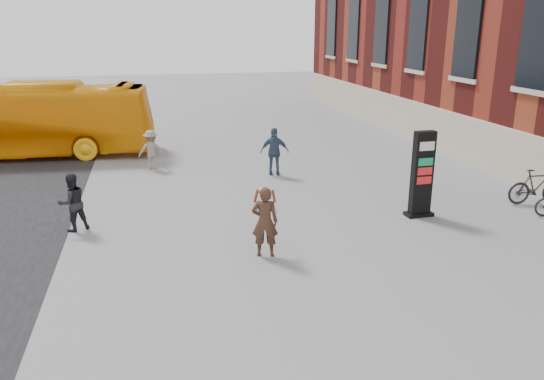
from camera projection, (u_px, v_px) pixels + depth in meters
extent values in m
plane|color=#9E9EA3|center=(277.00, 258.00, 12.46)|extent=(100.00, 100.00, 0.00)
cube|color=beige|center=(485.00, 146.00, 19.78)|extent=(0.18, 44.00, 1.80)
cube|color=black|center=(422.00, 174.00, 14.84)|extent=(0.60, 0.27, 2.46)
cube|color=black|center=(419.00, 214.00, 15.19)|extent=(0.80, 0.42, 0.10)
cube|color=white|center=(425.00, 145.00, 14.59)|extent=(0.45, 0.29, 0.25)
cube|color=#0C7344|center=(423.00, 161.00, 14.72)|extent=(0.45, 0.29, 0.22)
cube|color=#AF1A1A|center=(422.00, 170.00, 14.80)|extent=(0.45, 0.29, 0.22)
cube|color=#AF1A1A|center=(422.00, 179.00, 14.88)|extent=(0.45, 0.29, 0.22)
imported|color=#372419|center=(265.00, 222.00, 12.33)|extent=(0.70, 0.54, 1.70)
cylinder|color=white|center=(265.00, 190.00, 12.10)|extent=(0.24, 0.24, 0.06)
cone|color=white|center=(274.00, 206.00, 12.47)|extent=(0.27, 0.25, 0.41)
cylinder|color=maroon|center=(274.00, 196.00, 12.40)|extent=(0.16, 0.13, 0.35)
cone|color=white|center=(256.00, 206.00, 12.48)|extent=(0.25, 0.28, 0.41)
cylinder|color=maroon|center=(256.00, 196.00, 12.40)|extent=(0.13, 0.16, 0.35)
imported|color=#F8A50D|center=(16.00, 120.00, 21.65)|extent=(11.06, 3.58, 3.03)
imported|color=black|center=(72.00, 202.00, 13.90)|extent=(0.94, 0.87, 1.56)
imported|color=gray|center=(151.00, 150.00, 19.93)|extent=(0.96, 0.56, 1.48)
imported|color=#394963|center=(275.00, 152.00, 19.07)|extent=(1.09, 0.67, 1.74)
imported|color=black|center=(537.00, 187.00, 16.06)|extent=(1.86, 0.69, 1.09)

